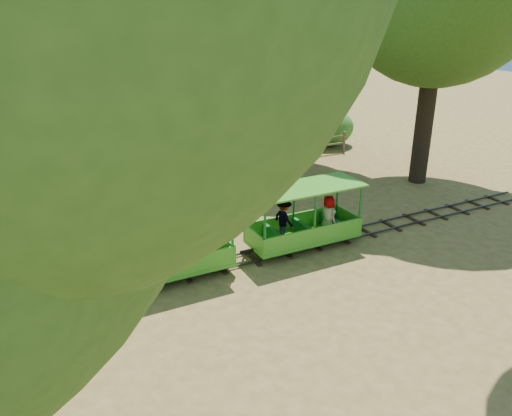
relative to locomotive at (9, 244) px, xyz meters
name	(u,v)px	position (x,y,z in m)	size (l,w,h in m)	color
ground	(252,259)	(5.93, -0.08, -1.76)	(90.00, 90.00, 0.00)	#9E8144
track	(252,257)	(5.93, -0.08, -1.69)	(22.00, 1.00, 0.10)	#3F3D3A
locomotive	(9,244)	(0.00, 0.00, 0.00)	(2.72, 1.28, 3.13)	black
carriage_front	(166,252)	(3.46, -0.09, -0.97)	(3.44, 1.40, 1.79)	green
carriage_rear	(303,223)	(7.57, -0.09, -0.97)	(3.44, 1.40, 1.79)	green
oak_ne	(289,10)	(11.40, 7.51, 4.71)	(7.69, 6.76, 9.24)	#2D2116
fence	(165,165)	(5.93, 7.92, -1.18)	(18.10, 0.10, 1.00)	brown
shrub_mid_w	(172,145)	(6.70, 9.22, -0.74)	(2.94, 2.27, 2.04)	#2D6B1E
shrub_mid_e	(240,142)	(9.95, 9.22, -1.00)	(2.17, 1.67, 1.50)	#2D6B1E
shrub_east	(329,128)	(14.93, 9.22, -0.84)	(2.65, 2.04, 1.84)	#2D6B1E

